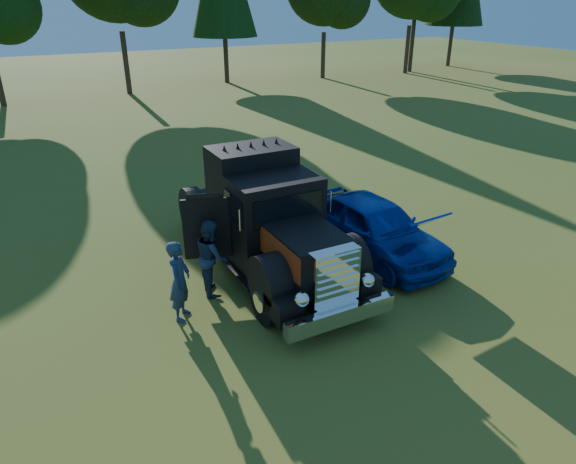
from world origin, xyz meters
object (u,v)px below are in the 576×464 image
at_px(diamond_t_truck, 267,223).
at_px(hotrod_coupe, 374,227).
at_px(spectator_near, 180,281).
at_px(spectator_far, 212,257).

height_order(diamond_t_truck, hotrod_coupe, diamond_t_truck).
relative_size(diamond_t_truck, hotrod_coupe, 1.50).
xyz_separation_m(diamond_t_truck, hotrod_coupe, (2.87, -0.56, -0.48)).
height_order(hotrod_coupe, spectator_near, hotrod_coupe).
relative_size(diamond_t_truck, spectator_far, 3.95).
relative_size(hotrod_coupe, spectator_far, 2.63).
bearing_deg(spectator_near, diamond_t_truck, -33.73).
bearing_deg(spectator_near, spectator_far, -19.94).
xyz_separation_m(diamond_t_truck, spectator_far, (-1.59, -0.34, -0.37)).
height_order(diamond_t_truck, spectator_near, diamond_t_truck).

